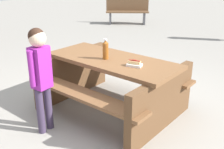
# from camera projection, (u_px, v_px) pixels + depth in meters

# --- Properties ---
(ground_plane) EXTENTS (30.00, 30.00, 0.00)m
(ground_plane) POSITION_uv_depth(u_px,v_px,m) (112.00, 109.00, 3.89)
(ground_plane) COLOR gray
(ground_plane) RESTS_ON ground
(picnic_table) EXTENTS (2.01, 1.68, 0.75)m
(picnic_table) POSITION_uv_depth(u_px,v_px,m) (112.00, 80.00, 3.73)
(picnic_table) COLOR brown
(picnic_table) RESTS_ON ground
(soda_bottle) EXTENTS (0.08, 0.08, 0.27)m
(soda_bottle) POSITION_uv_depth(u_px,v_px,m) (106.00, 50.00, 3.57)
(soda_bottle) COLOR brown
(soda_bottle) RESTS_ON picnic_table
(hotdog_tray) EXTENTS (0.21, 0.18, 0.08)m
(hotdog_tray) POSITION_uv_depth(u_px,v_px,m) (134.00, 64.00, 3.33)
(hotdog_tray) COLOR white
(hotdog_tray) RESTS_ON picnic_table
(child_in_coat) EXTENTS (0.22, 0.31, 1.27)m
(child_in_coat) POSITION_uv_depth(u_px,v_px,m) (40.00, 68.00, 3.10)
(child_in_coat) COLOR #3F334C
(child_in_coat) RESTS_ON ground
(park_bench_near) EXTENTS (1.31, 1.37, 0.85)m
(park_bench_near) POSITION_uv_depth(u_px,v_px,m) (127.00, 11.00, 9.71)
(park_bench_near) COLOR brown
(park_bench_near) RESTS_ON ground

